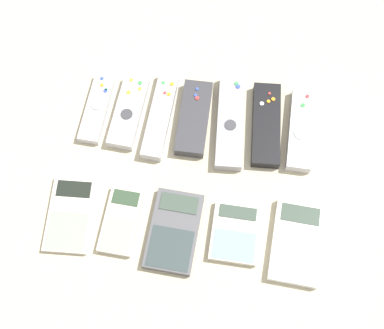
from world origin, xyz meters
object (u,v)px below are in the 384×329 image
(remote_0, at_px, (97,108))
(remote_6, at_px, (301,130))
(calculator_1, at_px, (121,221))
(calculator_4, at_px, (297,242))
(remote_2, at_px, (160,115))
(remote_5, at_px, (266,125))
(calculator_2, at_px, (174,231))
(calculator_3, at_px, (235,233))
(remote_1, at_px, (129,112))
(remote_4, at_px, (230,122))
(calculator_0, at_px, (70,215))
(remote_3, at_px, (194,118))

(remote_0, bearing_deg, remote_6, 2.99)
(calculator_1, relative_size, calculator_4, 0.83)
(remote_2, bearing_deg, remote_5, 4.64)
(calculator_2, height_order, calculator_3, calculator_2)
(calculator_3, bearing_deg, calculator_4, -0.71)
(remote_2, distance_m, calculator_3, 0.29)
(remote_1, height_order, calculator_1, remote_1)
(remote_1, height_order, remote_4, remote_4)
(remote_0, bearing_deg, remote_4, 3.00)
(calculator_2, bearing_deg, remote_0, 132.07)
(calculator_0, bearing_deg, calculator_1, -3.11)
(remote_6, bearing_deg, calculator_0, -150.25)
(remote_4, distance_m, calculator_4, 0.27)
(calculator_0, relative_size, calculator_2, 0.95)
(remote_4, bearing_deg, remote_6, -2.89)
(calculator_0, distance_m, calculator_1, 0.10)
(remote_4, height_order, calculator_3, remote_4)
(calculator_0, bearing_deg, calculator_2, -5.12)
(remote_1, distance_m, calculator_1, 0.23)
(calculator_0, height_order, calculator_2, calculator_2)
(remote_2, height_order, calculator_1, remote_2)
(remote_1, height_order, remote_2, remote_2)
(calculator_4, bearing_deg, remote_6, 94.25)
(calculator_2, bearing_deg, calculator_1, 178.99)
(remote_5, height_order, calculator_2, remote_5)
(remote_3, height_order, remote_5, same)
(remote_0, distance_m, calculator_3, 0.38)
(remote_4, relative_size, calculator_1, 1.58)
(remote_3, relative_size, remote_6, 0.92)
(remote_0, xyz_separation_m, calculator_0, (-0.01, -0.23, -0.00))
(remote_2, relative_size, calculator_2, 1.23)
(remote_6, bearing_deg, calculator_3, -114.73)
(remote_0, height_order, remote_1, remote_1)
(calculator_1, bearing_deg, remote_6, 38.32)
(remote_0, bearing_deg, calculator_3, -33.75)
(remote_1, distance_m, remote_6, 0.35)
(remote_4, xyz_separation_m, calculator_3, (0.03, -0.23, -0.00))
(remote_6, height_order, calculator_4, remote_6)
(remote_5, relative_size, remote_6, 1.04)
(remote_0, distance_m, calculator_2, 0.31)
(remote_0, bearing_deg, calculator_2, -48.20)
(calculator_1, distance_m, calculator_2, 0.10)
(calculator_3, bearing_deg, remote_6, 65.41)
(remote_6, bearing_deg, calculator_4, -88.04)
(remote_2, height_order, remote_6, same)
(remote_2, relative_size, calculator_3, 1.72)
(remote_1, bearing_deg, remote_0, -177.29)
(calculator_4, bearing_deg, calculator_0, -176.73)
(calculator_0, height_order, calculator_1, calculator_1)
(remote_2, relative_size, calculator_1, 1.48)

